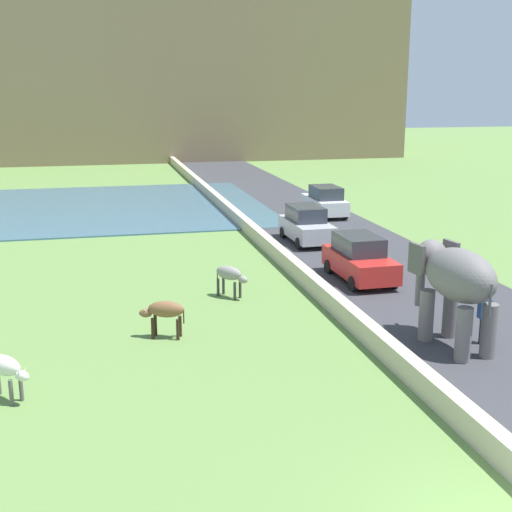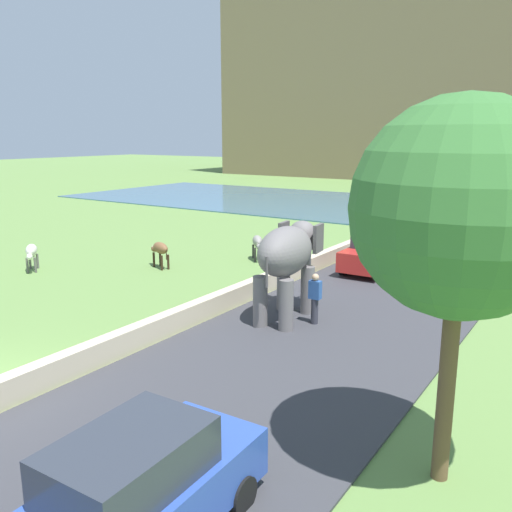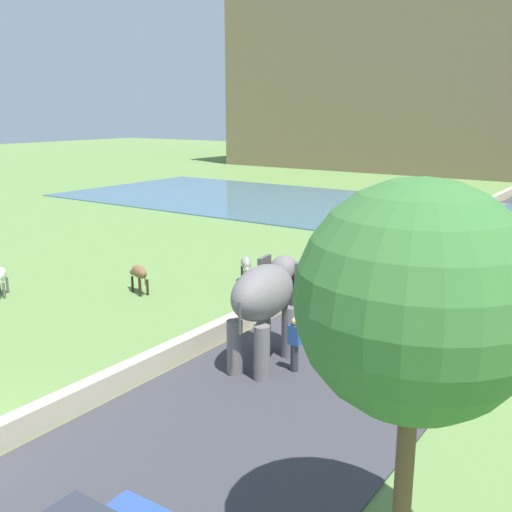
{
  "view_description": "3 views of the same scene",
  "coord_description": "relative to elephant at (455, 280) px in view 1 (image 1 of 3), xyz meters",
  "views": [
    {
      "loc": [
        -6.45,
        -8.9,
        7.39
      ],
      "look_at": [
        -1.37,
        12.64,
        1.95
      ],
      "focal_mm": 48.45,
      "sensor_mm": 36.0,
      "label": 1
    },
    {
      "loc": [
        11.53,
        -5.86,
        5.69
      ],
      "look_at": [
        1.44,
        9.35,
        1.58
      ],
      "focal_mm": 37.8,
      "sensor_mm": 36.0,
      "label": 2
    },
    {
      "loc": [
        12.28,
        -5.02,
        7.16
      ],
      "look_at": [
        -0.89,
        13.81,
        1.49
      ],
      "focal_mm": 41.35,
      "sensor_mm": 36.0,
      "label": 3
    }
  ],
  "objects": [
    {
      "name": "cow_grey",
      "position": [
        -5.28,
        6.31,
        -1.2
      ],
      "size": [
        1.15,
        1.28,
        1.15
      ],
      "color": "gray",
      "rests_on": "ground"
    },
    {
      "name": "barrier_wall",
      "position": [
        -2.2,
        9.8,
        -1.71
      ],
      "size": [
        0.4,
        110.0,
        0.66
      ],
      "primitive_type": "cube",
      "color": "beige",
      "rests_on": "ground"
    },
    {
      "name": "cow_brown",
      "position": [
        -8.0,
        2.72,
        -1.2
      ],
      "size": [
        1.41,
        0.8,
        1.15
      ],
      "color": "brown",
      "rests_on": "ground"
    },
    {
      "name": "car_red",
      "position": [
        0.03,
        7.26,
        -1.14
      ],
      "size": [
        1.85,
        4.03,
        1.8
      ],
      "color": "red",
      "rests_on": "ground"
    },
    {
      "name": "person_beside_elephant",
      "position": [
        1.0,
        -0.06,
        -1.16
      ],
      "size": [
        0.36,
        0.22,
        1.63
      ],
      "color": "#33333D",
      "rests_on": "ground"
    },
    {
      "name": "cow_white",
      "position": [
        -12.18,
        -0.71,
        -1.2
      ],
      "size": [
        1.26,
        1.17,
        1.15
      ],
      "color": "silver",
      "rests_on": "ground"
    },
    {
      "name": "elephant",
      "position": [
        0.0,
        0.0,
        0.0
      ],
      "size": [
        1.74,
        3.55,
        2.99
      ],
      "color": "slate",
      "rests_on": "ground"
    },
    {
      "name": "car_white",
      "position": [
        3.18,
        20.64,
        -1.14
      ],
      "size": [
        1.83,
        4.02,
        1.8
      ],
      "color": "white",
      "rests_on": "ground"
    },
    {
      "name": "car_silver",
      "position": [
        0.03,
        14.16,
        -1.14
      ],
      "size": [
        1.85,
        4.03,
        1.8
      ],
      "color": "#B7B7BC",
      "rests_on": "ground"
    },
    {
      "name": "road_surface",
      "position": [
        1.6,
        11.8,
        -2.01
      ],
      "size": [
        7.0,
        120.0,
        0.06
      ],
      "primitive_type": "cube",
      "color": "#38383D",
      "rests_on": "ground"
    },
    {
      "name": "hill_distant",
      "position": [
        -9.4,
        65.5,
        11.14
      ],
      "size": [
        64.0,
        28.0,
        26.35
      ],
      "primitive_type": "cube",
      "color": "#7F6B4C",
      "rests_on": "ground"
    }
  ]
}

